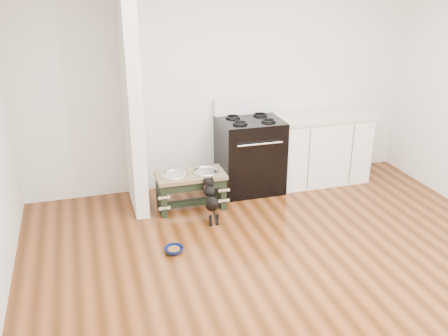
{
  "coord_description": "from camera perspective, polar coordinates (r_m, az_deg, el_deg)",
  "views": [
    {
      "loc": [
        -1.74,
        -3.38,
        2.63
      ],
      "look_at": [
        -0.27,
        1.56,
        0.57
      ],
      "focal_mm": 40.0,
      "sensor_mm": 36.0,
      "label": 1
    }
  ],
  "objects": [
    {
      "name": "cabinet_run",
      "position": [
        6.66,
        10.88,
        2.31
      ],
      "size": [
        1.24,
        0.64,
        0.91
      ],
      "color": "white",
      "rests_on": "ground"
    },
    {
      "name": "room_shell",
      "position": [
        3.93,
        10.33,
        6.52
      ],
      "size": [
        5.0,
        5.0,
        5.0
      ],
      "color": "silver",
      "rests_on": "ground"
    },
    {
      "name": "partition_wall",
      "position": [
        5.65,
        -10.57,
        8.33
      ],
      "size": [
        0.15,
        0.8,
        2.7
      ],
      "primitive_type": "cube",
      "color": "silver",
      "rests_on": "ground"
    },
    {
      "name": "floor_bowl",
      "position": [
        5.05,
        -5.75,
        -9.32
      ],
      "size": [
        0.22,
        0.22,
        0.06
      ],
      "rotation": [
        0.0,
        0.0,
        -0.12
      ],
      "color": "#0B1952",
      "rests_on": "ground"
    },
    {
      "name": "dog_feeder",
      "position": [
        5.81,
        -3.83,
        -1.79
      ],
      "size": [
        0.8,
        0.43,
        0.45
      ],
      "color": "black",
      "rests_on": "ground"
    },
    {
      "name": "oven_range",
      "position": [
        6.26,
        2.96,
        1.66
      ],
      "size": [
        0.76,
        0.69,
        1.14
      ],
      "color": "black",
      "rests_on": "ground"
    },
    {
      "name": "ground",
      "position": [
        4.62,
        8.95,
        -13.23
      ],
      "size": [
        5.0,
        5.0,
        0.0
      ],
      "primitive_type": "plane",
      "color": "#41210B",
      "rests_on": "ground"
    },
    {
      "name": "puppy",
      "position": [
        5.54,
        -1.52,
        -3.51
      ],
      "size": [
        0.14,
        0.41,
        0.49
      ],
      "color": "black",
      "rests_on": "ground"
    }
  ]
}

